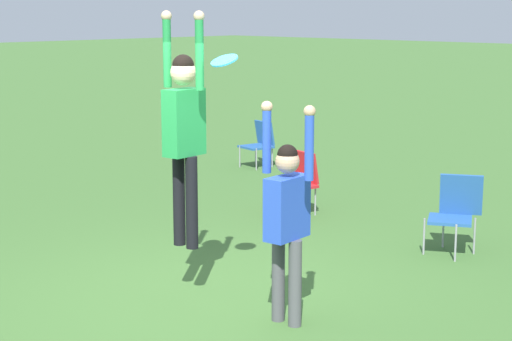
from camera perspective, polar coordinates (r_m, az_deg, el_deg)
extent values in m
plane|color=#3D662D|center=(8.60, -3.96, -8.39)|extent=(120.00, 120.00, 0.00)
cylinder|color=black|center=(8.45, -5.15, -1.96)|extent=(0.12, 0.12, 0.91)
cylinder|color=black|center=(8.31, -4.31, -2.16)|extent=(0.12, 0.12, 0.91)
cube|color=green|center=(8.24, -4.82, 3.22)|extent=(0.24, 0.43, 0.64)
sphere|color=beige|center=(8.19, -4.87, 6.53)|extent=(0.25, 0.25, 0.25)
sphere|color=black|center=(8.19, -4.88, 7.00)|extent=(0.21, 0.21, 0.21)
cylinder|color=green|center=(8.36, -5.95, 7.87)|extent=(0.08, 0.08, 0.68)
sphere|color=beige|center=(8.35, -6.00, 10.21)|extent=(0.10, 0.10, 0.10)
cylinder|color=green|center=(8.01, -3.79, 7.79)|extent=(0.08, 0.08, 0.68)
sphere|color=beige|center=(8.00, -3.82, 10.23)|extent=(0.10, 0.10, 0.10)
cylinder|color=#4C4C51|center=(7.83, 1.50, -7.22)|extent=(0.12, 0.12, 0.80)
cylinder|color=#4C4C51|center=(7.71, 2.62, -7.53)|extent=(0.12, 0.12, 0.80)
cube|color=blue|center=(7.59, 2.09, -2.49)|extent=(0.24, 0.47, 0.56)
sphere|color=tan|center=(7.50, 2.11, 0.61)|extent=(0.22, 0.22, 0.22)
sphere|color=black|center=(7.49, 2.11, 1.06)|extent=(0.18, 0.18, 0.18)
cylinder|color=blue|center=(7.64, 0.72, 2.05)|extent=(0.08, 0.08, 0.60)
sphere|color=tan|center=(7.60, 0.73, 4.27)|extent=(0.10, 0.10, 0.10)
cylinder|color=blue|center=(7.31, 3.57, 1.64)|extent=(0.08, 0.08, 0.60)
sphere|color=tan|center=(7.27, 3.60, 3.96)|extent=(0.10, 0.10, 0.10)
cylinder|color=#2D9EDB|center=(7.96, -2.12, 7.35)|extent=(0.26, 0.25, 0.11)
cylinder|color=gray|center=(11.78, 1.07, -1.98)|extent=(0.02, 0.02, 0.44)
cylinder|color=gray|center=(11.51, 2.62, -2.30)|extent=(0.02, 0.02, 0.44)
cylinder|color=gray|center=(12.09, 2.43, -1.66)|extent=(0.02, 0.02, 0.44)
cylinder|color=gray|center=(11.82, 3.97, -1.97)|extent=(0.02, 0.02, 0.44)
cube|color=#B21E23|center=(11.76, 2.53, -1.02)|extent=(0.58, 0.58, 0.04)
cube|color=#B21E23|center=(11.88, 3.28, 0.26)|extent=(0.51, 0.20, 0.44)
cylinder|color=gray|center=(15.38, -1.09, 0.94)|extent=(0.02, 0.02, 0.39)
cylinder|color=gray|center=(15.09, 0.02, 0.75)|extent=(0.02, 0.02, 0.39)
cylinder|color=gray|center=(15.67, -0.02, 1.12)|extent=(0.02, 0.02, 0.39)
cylinder|color=gray|center=(15.39, 1.09, 0.94)|extent=(0.02, 0.02, 0.39)
cube|color=#235193|center=(15.35, 0.00, 1.59)|extent=(0.57, 0.57, 0.04)
cube|color=#235193|center=(15.48, 0.58, 2.53)|extent=(0.50, 0.20, 0.43)
cylinder|color=gray|center=(10.13, 11.14, -4.33)|extent=(0.02, 0.02, 0.43)
cylinder|color=gray|center=(9.92, 13.16, -4.73)|extent=(0.02, 0.02, 0.43)
cylinder|color=gray|center=(10.47, 12.38, -3.88)|extent=(0.02, 0.02, 0.43)
cylinder|color=gray|center=(10.27, 14.36, -4.26)|extent=(0.02, 0.02, 0.43)
cube|color=#235193|center=(10.14, 12.81, -3.22)|extent=(0.67, 0.67, 0.04)
cube|color=#235193|center=(10.28, 13.52, -1.57)|extent=(0.49, 0.34, 0.49)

